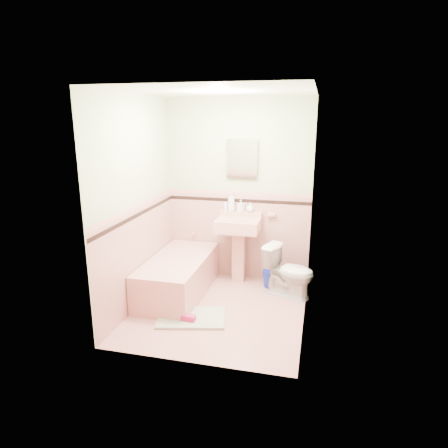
% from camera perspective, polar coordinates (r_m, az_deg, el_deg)
% --- Properties ---
extents(floor, '(2.20, 2.20, 0.00)m').
position_cam_1_polar(floor, '(4.87, -0.71, -12.19)').
color(floor, tan).
rests_on(floor, ground).
extents(ceiling, '(2.20, 2.20, 0.00)m').
position_cam_1_polar(ceiling, '(4.34, -0.83, 18.62)').
color(ceiling, white).
rests_on(ceiling, ground).
extents(wall_back, '(2.50, 0.00, 2.50)m').
position_cam_1_polar(wall_back, '(5.49, 2.11, 4.78)').
color(wall_back, beige).
rests_on(wall_back, ground).
extents(wall_front, '(2.50, 0.00, 2.50)m').
position_cam_1_polar(wall_front, '(3.42, -5.38, -1.71)').
color(wall_front, beige).
rests_on(wall_front, ground).
extents(wall_left, '(0.00, 2.50, 2.50)m').
position_cam_1_polar(wall_left, '(4.78, -12.46, 2.87)').
color(wall_left, beige).
rests_on(wall_left, ground).
extents(wall_right, '(0.00, 2.50, 2.50)m').
position_cam_1_polar(wall_right, '(4.31, 12.24, 1.54)').
color(wall_right, beige).
rests_on(wall_right, ground).
extents(wainscot_back, '(2.00, 0.00, 2.00)m').
position_cam_1_polar(wainscot_back, '(5.63, 2.02, -1.76)').
color(wainscot_back, tan).
rests_on(wainscot_back, ground).
extents(wainscot_front, '(2.00, 0.00, 2.00)m').
position_cam_1_polar(wainscot_front, '(3.67, -5.06, -11.41)').
color(wainscot_front, tan).
rests_on(wainscot_front, ground).
extents(wainscot_left, '(0.00, 2.20, 2.20)m').
position_cam_1_polar(wainscot_left, '(4.95, -11.91, -4.50)').
color(wainscot_left, tan).
rests_on(wainscot_left, ground).
extents(wainscot_right, '(0.00, 2.20, 2.20)m').
position_cam_1_polar(wainscot_right, '(4.50, 11.62, -6.52)').
color(wainscot_right, tan).
rests_on(wainscot_right, ground).
extents(accent_back, '(2.00, 0.00, 2.00)m').
position_cam_1_polar(accent_back, '(5.50, 2.06, 3.41)').
color(accent_back, black).
rests_on(accent_back, ground).
extents(accent_front, '(2.00, 0.00, 2.00)m').
position_cam_1_polar(accent_front, '(3.48, -5.23, -3.68)').
color(accent_front, black).
rests_on(accent_front, ground).
extents(accent_left, '(0.00, 2.20, 2.20)m').
position_cam_1_polar(accent_left, '(4.80, -12.18, 1.35)').
color(accent_left, black).
rests_on(accent_left, ground).
extents(accent_right, '(0.00, 2.20, 2.20)m').
position_cam_1_polar(accent_right, '(4.34, 11.90, -0.12)').
color(accent_right, black).
rests_on(accent_right, ground).
extents(cap_back, '(2.00, 0.00, 2.00)m').
position_cam_1_polar(cap_back, '(5.48, 2.07, 4.44)').
color(cap_back, tan).
rests_on(cap_back, ground).
extents(cap_front, '(2.00, 0.00, 2.00)m').
position_cam_1_polar(cap_front, '(3.45, -5.27, -2.10)').
color(cap_front, tan).
rests_on(cap_front, ground).
extents(cap_left, '(0.00, 2.20, 2.20)m').
position_cam_1_polar(cap_left, '(4.78, -12.25, 2.51)').
color(cap_left, tan).
rests_on(cap_left, ground).
extents(cap_right, '(0.00, 2.20, 2.20)m').
position_cam_1_polar(cap_right, '(4.31, 11.97, 1.17)').
color(cap_right, tan).
rests_on(cap_right, ground).
extents(bathtub, '(0.70, 1.50, 0.45)m').
position_cam_1_polar(bathtub, '(5.24, -6.56, -7.56)').
color(bathtub, tan).
rests_on(bathtub, floor).
extents(tub_faucet, '(0.04, 0.12, 0.04)m').
position_cam_1_polar(tub_faucet, '(5.74, -4.22, -1.14)').
color(tub_faucet, silver).
rests_on(tub_faucet, wall_back).
extents(sink, '(0.58, 0.48, 0.91)m').
position_cam_1_polar(sink, '(5.45, 2.04, -3.91)').
color(sink, tan).
rests_on(sink, floor).
extents(sink_faucet, '(0.02, 0.02, 0.10)m').
position_cam_1_polar(sink_faucet, '(5.45, 2.39, 1.47)').
color(sink_faucet, silver).
rests_on(sink_faucet, sink).
extents(medicine_cabinet, '(0.38, 0.04, 0.48)m').
position_cam_1_polar(medicine_cabinet, '(5.39, 2.62, 9.41)').
color(medicine_cabinet, white).
rests_on(medicine_cabinet, wall_back).
extents(soap_dish, '(0.11, 0.06, 0.04)m').
position_cam_1_polar(soap_dish, '(5.44, 6.85, 1.35)').
color(soap_dish, tan).
rests_on(soap_dish, wall_back).
extents(soap_bottle_left, '(0.12, 0.12, 0.27)m').
position_cam_1_polar(soap_bottle_left, '(5.48, 1.07, 3.26)').
color(soap_bottle_left, '#B2B2B2').
rests_on(soap_bottle_left, sink).
extents(soap_bottle_mid, '(0.10, 0.10, 0.16)m').
position_cam_1_polar(soap_bottle_mid, '(5.46, 2.46, 2.67)').
color(soap_bottle_mid, '#B2B2B2').
rests_on(soap_bottle_mid, sink).
extents(soap_bottle_right, '(0.11, 0.11, 0.13)m').
position_cam_1_polar(soap_bottle_right, '(5.44, 3.79, 2.42)').
color(soap_bottle_right, '#B2B2B2').
rests_on(soap_bottle_right, sink).
extents(tube, '(0.05, 0.05, 0.12)m').
position_cam_1_polar(tube, '(5.51, 0.24, 2.56)').
color(tube, white).
rests_on(tube, sink).
extents(toilet, '(0.73, 0.56, 0.65)m').
position_cam_1_polar(toilet, '(5.17, 9.39, -6.75)').
color(toilet, white).
rests_on(toilet, floor).
extents(bucket, '(0.28, 0.28, 0.23)m').
position_cam_1_polar(bucket, '(5.47, 6.75, -7.82)').
color(bucket, '#10219A').
rests_on(bucket, floor).
extents(bath_mat, '(0.86, 0.67, 0.03)m').
position_cam_1_polar(bath_mat, '(4.67, -4.73, -13.29)').
color(bath_mat, '#949F85').
rests_on(bath_mat, floor).
extents(shoe, '(0.16, 0.08, 0.06)m').
position_cam_1_polar(shoe, '(4.57, -5.16, -13.32)').
color(shoe, '#BF1E59').
rests_on(shoe, bath_mat).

